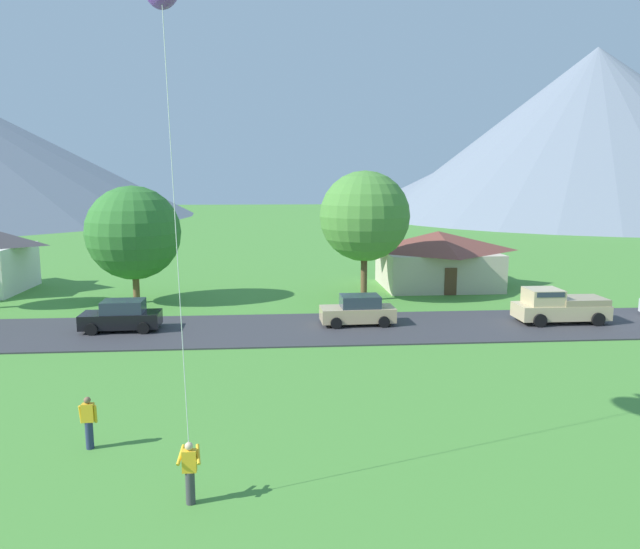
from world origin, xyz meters
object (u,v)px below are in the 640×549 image
(parked_car_black_mid_east, at_px, (122,316))
(pickup_truck_sand_west_side, at_px, (559,306))
(parked_car_tan_west_end, at_px, (358,311))
(watcher_person, at_px, (89,422))
(house_leftmost, at_px, (437,258))
(tree_near_left, at_px, (365,216))
(tree_center, at_px, (134,233))

(parked_car_black_mid_east, distance_m, pickup_truck_sand_west_side, 24.76)
(parked_car_tan_west_end, bearing_deg, watcher_person, -125.30)
(pickup_truck_sand_west_side, bearing_deg, watcher_person, -146.95)
(parked_car_black_mid_east, height_order, pickup_truck_sand_west_side, pickup_truck_sand_west_side)
(parked_car_tan_west_end, relative_size, watcher_person, 2.54)
(house_leftmost, xyz_separation_m, watcher_person, (-18.52, -26.89, -1.37))
(tree_near_left, bearing_deg, parked_car_black_mid_east, -152.98)
(pickup_truck_sand_west_side, xyz_separation_m, watcher_person, (-22.19, -14.44, -0.18))
(tree_near_left, relative_size, pickup_truck_sand_west_side, 1.71)
(house_leftmost, bearing_deg, pickup_truck_sand_west_side, -73.56)
(tree_near_left, relative_size, parked_car_tan_west_end, 2.09)
(tree_center, bearing_deg, watcher_person, -81.08)
(parked_car_black_mid_east, height_order, watcher_person, parked_car_black_mid_east)
(tree_near_left, xyz_separation_m, tree_center, (-15.51, 0.49, -1.06))
(house_leftmost, height_order, tree_near_left, tree_near_left)
(tree_center, bearing_deg, pickup_truck_sand_west_side, -17.36)
(tree_near_left, bearing_deg, pickup_truck_sand_west_side, -36.47)
(tree_near_left, relative_size, watcher_person, 5.31)
(pickup_truck_sand_west_side, bearing_deg, tree_near_left, 143.53)
(parked_car_tan_west_end, bearing_deg, pickup_truck_sand_west_side, -2.35)
(tree_near_left, xyz_separation_m, parked_car_black_mid_east, (-14.55, -7.42, -4.95))
(tree_near_left, height_order, pickup_truck_sand_west_side, tree_near_left)
(tree_near_left, distance_m, parked_car_black_mid_east, 17.06)
(house_leftmost, relative_size, tree_near_left, 1.03)
(house_leftmost, xyz_separation_m, parked_car_tan_west_end, (-7.96, -11.98, -1.38))
(pickup_truck_sand_west_side, bearing_deg, house_leftmost, 106.44)
(house_leftmost, relative_size, parked_car_tan_west_end, 2.16)
(watcher_person, bearing_deg, parked_car_black_mid_east, 99.99)
(tree_center, bearing_deg, parked_car_black_mid_east, -83.07)
(tree_center, height_order, parked_car_black_mid_east, tree_center)
(watcher_person, bearing_deg, house_leftmost, 55.45)
(pickup_truck_sand_west_side, bearing_deg, tree_center, 162.64)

